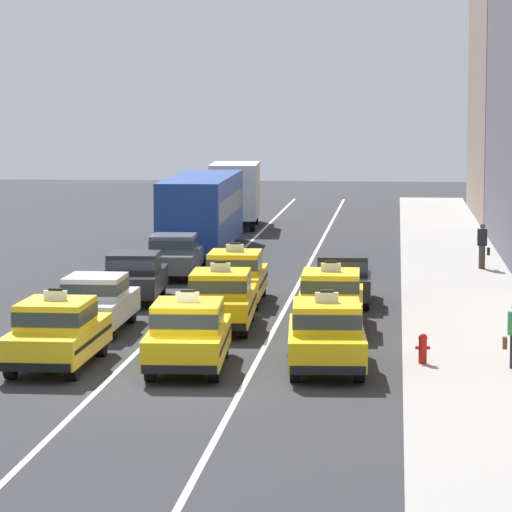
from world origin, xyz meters
name	(u,v)px	position (x,y,z in m)	size (l,w,h in m)	color
ground_plane	(174,384)	(0.00, 0.00, 0.00)	(160.00, 160.00, 0.00)	#2B2B2D
lane_stripe_left_center	(216,275)	(-1.60, 20.00, 0.00)	(0.14, 80.00, 0.01)	silver
lane_stripe_center_right	(303,276)	(1.60, 20.00, 0.00)	(0.14, 80.00, 0.01)	silver
sidewalk_curb	(462,295)	(7.20, 15.00, 0.07)	(4.00, 90.00, 0.15)	#9E9993
taxi_left_nearest	(57,332)	(-3.14, 1.74, 0.88)	(1.83, 4.57, 1.96)	black
sedan_left_second	(96,301)	(-3.36, 7.18, 0.85)	(1.79, 4.31, 1.58)	black
sedan_left_third	(134,275)	(-3.36, 13.03, 0.85)	(2.03, 4.40, 1.58)	black
sedan_left_fourth	(174,254)	(-3.05, 19.15, 0.85)	(1.94, 4.37, 1.58)	black
bus_left_fifth	(202,209)	(-3.23, 27.99, 1.82)	(2.77, 11.26, 3.22)	black
box_truck_left_sixth	(236,192)	(-3.12, 39.68, 1.78)	(2.60, 7.08, 3.27)	black
taxi_center_nearest	(188,333)	(0.05, 1.82, 0.88)	(2.05, 4.65, 1.96)	black
taxi_center_second	(221,298)	(0.09, 7.86, 0.88)	(2.01, 4.63, 1.96)	black
taxi_center_third	(235,276)	(-0.09, 12.98, 0.88)	(1.92, 4.60, 1.96)	black
taxi_right_nearest	(326,334)	(3.37, 2.07, 0.88)	(2.09, 4.66, 1.96)	black
taxi_right_second	(331,299)	(3.19, 8.12, 0.88)	(1.91, 4.60, 1.96)	black
sedan_right_third	(343,277)	(3.35, 13.19, 0.85)	(1.81, 4.32, 1.58)	black
pedestrian_near_crosswalk	(482,246)	(8.23, 21.79, 1.00)	(0.47, 0.24, 1.70)	#473828
fire_hydrant	(423,347)	(5.68, 2.37, 0.55)	(0.36, 0.22, 0.73)	red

